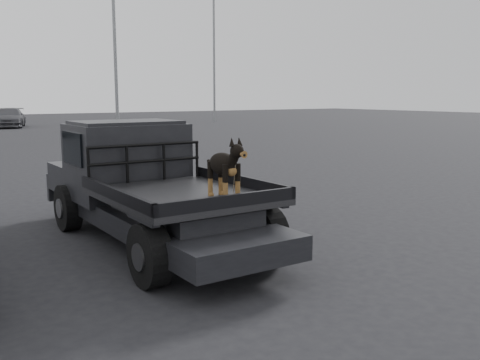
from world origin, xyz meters
TOP-DOWN VIEW (x-y plane):
  - ground at (0.00, 0.00)m, footprint 120.00×120.00m
  - flatbed_ute at (-0.15, 1.44)m, footprint 2.00×5.40m
  - ute_cab at (-0.15, 2.39)m, footprint 1.72×1.30m
  - headache_rack at (-0.15, 1.64)m, footprint 1.80×0.08m
  - dog at (0.12, -0.13)m, footprint 0.32×0.60m
  - distant_car_b at (4.06, 33.83)m, footprint 3.03×4.89m
  - floodlight_far at (19.98, 32.83)m, footprint 1.08×0.28m

SIDE VIEW (x-z plane):
  - ground at x=0.00m, z-range 0.00..0.00m
  - flatbed_ute at x=-0.15m, z-range 0.00..0.92m
  - distant_car_b at x=4.06m, z-range 0.00..1.32m
  - headache_rack at x=-0.15m, z-range 0.92..1.47m
  - dog at x=0.12m, z-range 0.92..1.66m
  - ute_cab at x=-0.15m, z-range 0.92..1.80m
  - floodlight_far at x=19.98m, z-range 0.60..14.35m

